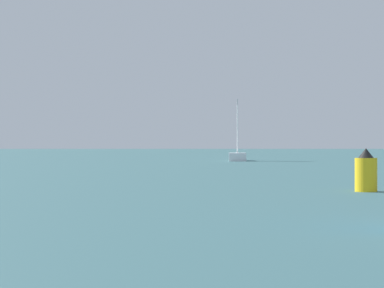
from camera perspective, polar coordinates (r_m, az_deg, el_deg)
The scene contains 3 objects.
distant_headland at distance 1501.12m, azimuth 4.74°, elevation 0.08°, with size 887.23×212.45×22.86m, color #756B56.
channel_buoy at distance 36.60m, azimuth 13.91°, elevation -2.22°, with size 1.11×1.11×2.20m.
small_sailboat at distance 116.26m, azimuth 3.69°, elevation -0.93°, with size 4.02×9.10×10.21m.
Camera 1 is at (-10.07, -17.38, 2.24)m, focal length 65.85 mm.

